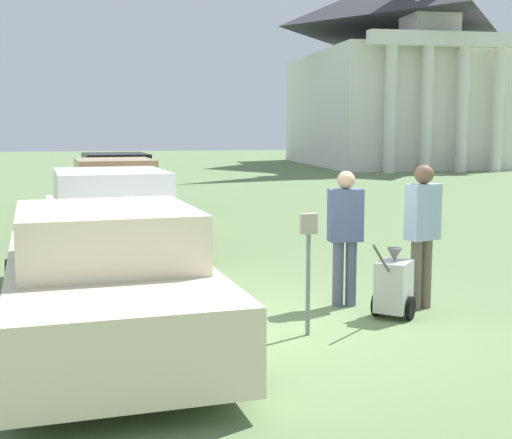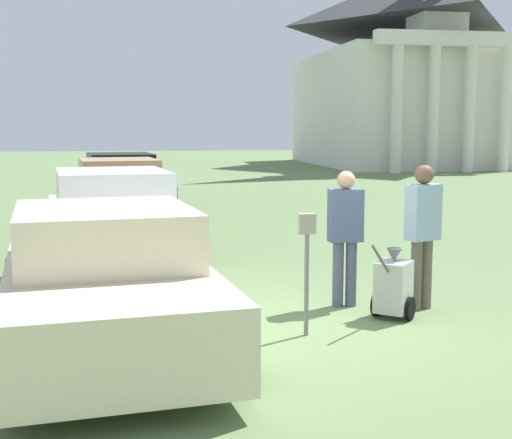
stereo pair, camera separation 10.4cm
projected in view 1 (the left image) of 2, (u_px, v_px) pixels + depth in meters
ground_plane at (317, 325)px, 8.17m from camera, size 120.00×120.00×0.00m
parked_car_cream at (106, 281)px, 7.35m from camera, size 2.49×5.00×1.47m
parked_car_white at (111, 228)px, 10.67m from camera, size 2.34×5.01×1.63m
parked_car_maroon at (113, 211)px, 13.31m from camera, size 2.46×5.33×1.46m
parked_car_tan at (114, 193)px, 16.48m from camera, size 2.48×5.04×1.53m
parked_car_black at (115, 185)px, 19.14m from camera, size 2.42×5.12×1.56m
parking_meter at (308, 251)px, 7.68m from camera, size 0.18×0.09×1.34m
person_worker at (345, 230)px, 8.94m from camera, size 0.43×0.23×1.72m
person_supervisor at (422, 227)px, 8.81m from camera, size 0.47×0.35×1.80m
equipment_cart at (394, 286)px, 8.46m from camera, size 0.77×0.89×1.00m
church at (393, 63)px, 41.61m from camera, size 9.65×14.81×23.51m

